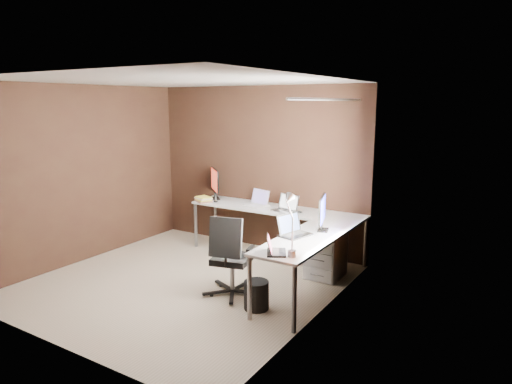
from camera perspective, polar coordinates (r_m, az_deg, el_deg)
room at (r=5.45m, az=-6.12°, el=0.80°), size 3.60×3.60×2.50m
desk at (r=6.11m, az=3.34°, el=-3.77°), size 2.65×2.25×0.73m
drawer_pedestal at (r=6.08m, az=8.71°, el=-7.69°), size 0.42×0.50×0.60m
monitor_left at (r=7.29m, az=-5.16°, el=1.25°), size 0.42×0.41×0.49m
monitor_right at (r=5.51m, az=8.27°, el=-2.39°), size 0.20×0.50×0.42m
laptop_white at (r=6.84m, az=0.21°, el=-1.24°), size 0.40×0.33×0.23m
laptop_silver at (r=6.49m, az=3.75°, el=-1.95°), size 0.40×0.32×0.23m
laptop_black_big at (r=5.34m, az=4.63°, el=-4.83°), size 0.34×0.42×0.24m
laptop_black_small at (r=4.70m, az=2.25°, el=-7.17°), size 0.31×0.34×0.19m
book_stack at (r=7.13m, az=-6.58°, el=-0.91°), size 0.32×0.30×0.08m
mouse_left at (r=7.07m, az=-5.09°, el=-1.18°), size 0.08×0.06×0.03m
mouse_corner at (r=6.40m, az=5.50°, el=-2.49°), size 0.09×0.07×0.03m
desk_lamp at (r=4.59m, az=4.23°, el=-3.02°), size 0.20×0.23×0.63m
office_chair at (r=5.47m, az=-3.13°, el=-9.90°), size 0.55×0.57×0.98m
wastebasket at (r=5.16m, az=0.04°, el=-12.75°), size 0.29×0.29×0.32m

